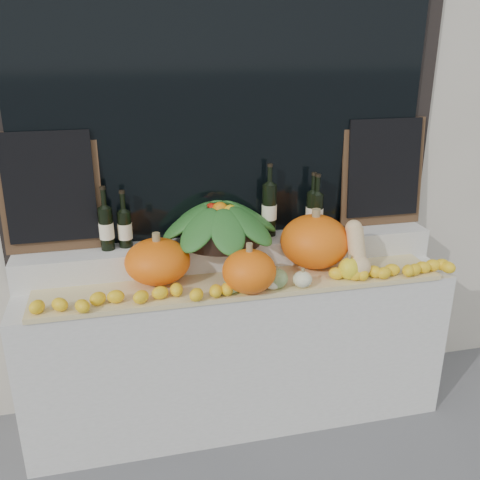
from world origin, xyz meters
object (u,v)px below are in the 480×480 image
(wine_bottle_tall, at_px, (269,209))
(pumpkin_left, at_px, (158,261))
(produce_bowl, at_px, (220,222))
(butternut_squash, at_px, (357,252))
(pumpkin_right, at_px, (315,241))

(wine_bottle_tall, bearing_deg, pumpkin_left, -163.44)
(produce_bowl, height_order, wine_bottle_tall, wine_bottle_tall)
(produce_bowl, relative_size, wine_bottle_tall, 1.66)
(pumpkin_left, bearing_deg, butternut_squash, -7.96)
(pumpkin_left, distance_m, butternut_squash, 1.04)
(pumpkin_left, relative_size, produce_bowl, 0.50)
(pumpkin_right, height_order, butternut_squash, pumpkin_right)
(butternut_squash, height_order, produce_bowl, produce_bowl)
(pumpkin_right, bearing_deg, wine_bottle_tall, 139.14)
(pumpkin_right, bearing_deg, pumpkin_left, -179.26)
(pumpkin_right, distance_m, produce_bowl, 0.52)
(produce_bowl, distance_m, wine_bottle_tall, 0.29)
(pumpkin_right, bearing_deg, produce_bowl, 163.95)
(butternut_squash, bearing_deg, pumpkin_left, 172.04)
(butternut_squash, bearing_deg, produce_bowl, 156.12)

